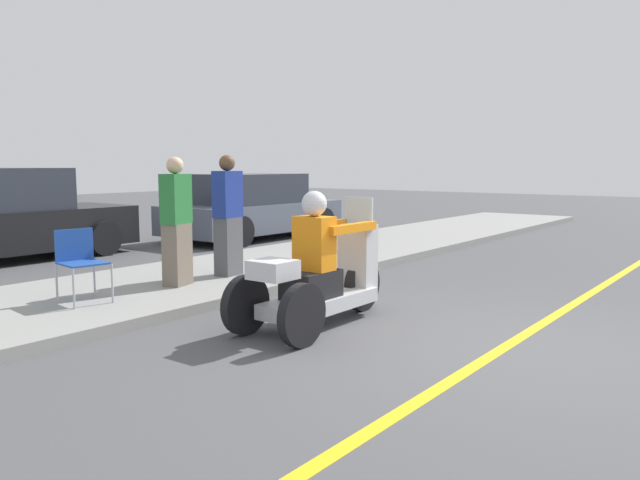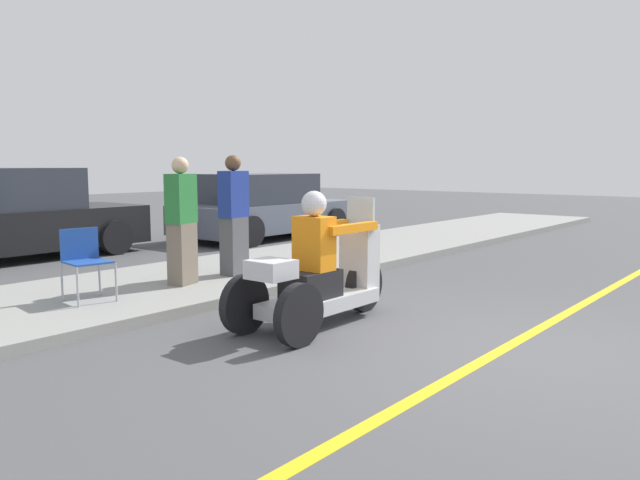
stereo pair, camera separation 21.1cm
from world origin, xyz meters
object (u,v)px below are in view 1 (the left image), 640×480
(motorcycle_trike, at_px, (320,278))
(spectator_end_of_line, at_px, (228,218))
(spectator_with_child, at_px, (177,224))
(folding_chair_set_back, at_px, (79,257))
(parked_car_lot_right, at_px, (252,208))

(motorcycle_trike, xyz_separation_m, spectator_end_of_line, (1.04, 2.41, 0.43))
(motorcycle_trike, relative_size, spectator_with_child, 1.30)
(spectator_end_of_line, xyz_separation_m, spectator_with_child, (-0.92, -0.01, -0.02))
(spectator_with_child, bearing_deg, spectator_end_of_line, 0.85)
(folding_chair_set_back, bearing_deg, motorcycle_trike, -64.66)
(folding_chair_set_back, bearing_deg, parked_car_lot_right, 28.03)
(spectator_end_of_line, relative_size, folding_chair_set_back, 2.05)
(folding_chair_set_back, relative_size, parked_car_lot_right, 0.19)
(folding_chair_set_back, distance_m, parked_car_lot_right, 7.27)
(spectator_with_child, relative_size, folding_chair_set_back, 2.01)
(spectator_end_of_line, bearing_deg, parked_car_lot_right, 40.02)
(spectator_end_of_line, bearing_deg, spectator_with_child, -179.15)
(spectator_end_of_line, height_order, folding_chair_set_back, spectator_end_of_line)
(motorcycle_trike, height_order, folding_chair_set_back, motorcycle_trike)
(folding_chair_set_back, bearing_deg, spectator_end_of_line, -2.60)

